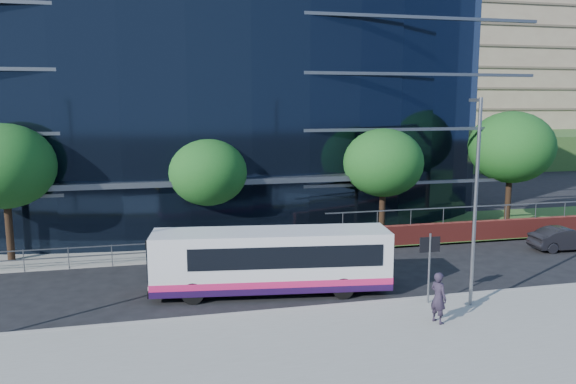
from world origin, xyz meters
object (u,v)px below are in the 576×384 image
object	(u,v)px
tree_far_a	(4,166)
tree_far_b	(208,172)
street_sign	(430,253)
city_bus	(273,260)
pedestrian	(438,298)
parked_car	(566,239)
tree_dist_f	(522,132)
streetlight_east	(475,196)
tree_far_c	(383,163)
tree_far_d	(511,147)
tree_dist_e	(414,132)

from	to	relation	value
tree_far_a	tree_far_b	world-z (taller)	tree_far_a
street_sign	city_bus	bearing A→B (deg)	152.20
tree_far_b	pedestrian	bearing A→B (deg)	-62.16
city_bus	parked_car	bearing A→B (deg)	17.99
tree_dist_f	streetlight_east	size ratio (longest dim) A/B	0.76
street_sign	tree_far_c	distance (m)	11.14
tree_far_d	streetlight_east	size ratio (longest dim) A/B	0.93
tree_far_a	tree_dist_e	xyz separation A→B (m)	(37.00, 31.00, -0.33)
tree_far_b	tree_dist_f	bearing A→B (deg)	37.08
city_bus	tree_far_b	bearing A→B (deg)	110.70
pedestrian	tree_far_a	bearing A→B (deg)	34.30
tree_far_b	city_bus	xyz separation A→B (m)	(1.90, -8.13, -2.79)
tree_far_b	streetlight_east	bearing A→B (deg)	-52.37
tree_far_b	tree_dist_e	size ratio (longest dim) A/B	0.93
tree_far_a	tree_far_b	distance (m)	10.03
street_sign	city_bus	size ratio (longest dim) A/B	0.28
tree_far_b	tree_dist_f	distance (m)	53.90
tree_far_a	tree_far_c	distance (m)	20.00
tree_far_a	tree_far_c	world-z (taller)	tree_far_a
tree_dist_e	city_bus	world-z (taller)	tree_dist_e
pedestrian	parked_car	bearing A→B (deg)	-75.28
tree_far_c	tree_far_d	size ratio (longest dim) A/B	0.87
tree_far_a	tree_far_c	size ratio (longest dim) A/B	1.07
street_sign	tree_far_a	size ratio (longest dim) A/B	0.40
tree_far_a	city_bus	size ratio (longest dim) A/B	0.69
city_bus	tree_far_d	bearing A→B (deg)	34.36
tree_dist_e	streetlight_east	world-z (taller)	streetlight_east
tree_far_b	tree_dist_e	bearing A→B (deg)	48.48
tree_far_c	tree_dist_e	world-z (taller)	same
tree_far_d	streetlight_east	xyz separation A→B (m)	(-10.00, -12.17, -0.75)
tree_far_a	tree_far_b	bearing A→B (deg)	2.86
parked_car	tree_far_b	bearing A→B (deg)	78.42
tree_dist_f	pedestrian	size ratio (longest dim) A/B	3.24
streetlight_east	pedestrian	size ratio (longest dim) A/B	4.29
parked_car	streetlight_east	bearing A→B (deg)	127.44
tree_far_c	tree_far_a	bearing A→B (deg)	180.00
tree_dist_e	tree_dist_f	world-z (taller)	tree_dist_e
street_sign	tree_dist_f	world-z (taller)	tree_dist_f
tree_far_c	city_bus	distance (m)	11.56
tree_dist_e	tree_dist_f	size ratio (longest dim) A/B	1.08
tree_far_b	pedestrian	world-z (taller)	tree_far_b
tree_far_a	parked_car	size ratio (longest dim) A/B	1.82
tree_dist_e	streetlight_east	distance (m)	45.85
tree_far_d	tree_dist_e	world-z (taller)	tree_far_d
parked_car	city_bus	bearing A→B (deg)	103.77
streetlight_east	parked_car	xyz separation A→B (m)	(9.83, 6.65, -3.81)
tree_dist_f	tree_far_a	bearing A→B (deg)	-148.09
tree_far_b	pedestrian	distance (m)	15.06
streetlight_east	pedestrian	world-z (taller)	streetlight_east
street_sign	tree_dist_e	world-z (taller)	tree_dist_e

